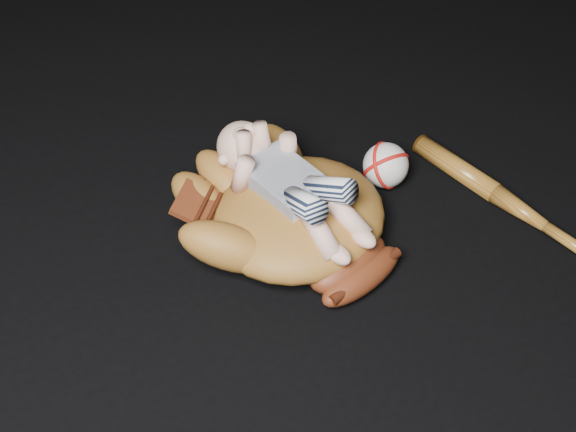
{
  "coord_description": "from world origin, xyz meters",
  "views": [
    {
      "loc": [
        -0.55,
        -0.74,
        1.0
      ],
      "look_at": [
        0.0,
        0.02,
        0.07
      ],
      "focal_mm": 50.0,
      "sensor_mm": 36.0,
      "label": 1
    }
  ],
  "objects_px": {
    "newborn_baby": "(296,185)",
    "baseball_bat": "(506,200)",
    "baseball_glove": "(299,211)",
    "baseball": "(386,165)"
  },
  "relations": [
    {
      "from": "baseball_bat",
      "to": "baseball",
      "type": "height_order",
      "value": "baseball"
    },
    {
      "from": "baseball_glove",
      "to": "baseball_bat",
      "type": "height_order",
      "value": "baseball_glove"
    },
    {
      "from": "baseball_glove",
      "to": "baseball",
      "type": "relative_size",
      "value": 5.12
    },
    {
      "from": "newborn_baby",
      "to": "baseball_bat",
      "type": "relative_size",
      "value": 0.83
    },
    {
      "from": "newborn_baby",
      "to": "baseball_bat",
      "type": "xyz_separation_m",
      "value": [
        0.34,
        -0.16,
        -0.1
      ]
    },
    {
      "from": "baseball_glove",
      "to": "baseball_bat",
      "type": "distance_m",
      "value": 0.38
    },
    {
      "from": "baseball_glove",
      "to": "newborn_baby",
      "type": "xyz_separation_m",
      "value": [
        0.0,
        0.01,
        0.05
      ]
    },
    {
      "from": "baseball_bat",
      "to": "baseball",
      "type": "bearing_deg",
      "value": 126.25
    },
    {
      "from": "baseball_glove",
      "to": "newborn_baby",
      "type": "height_order",
      "value": "newborn_baby"
    },
    {
      "from": "baseball_glove",
      "to": "baseball",
      "type": "bearing_deg",
      "value": -1.08
    }
  ]
}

